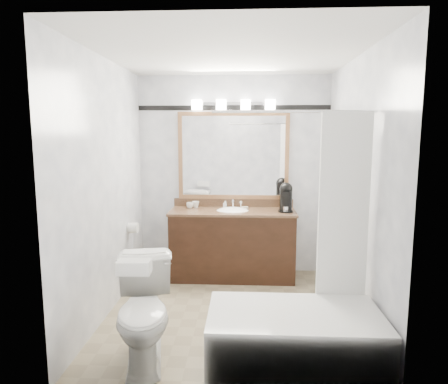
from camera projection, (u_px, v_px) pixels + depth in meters
The scene contains 14 objects.
room at pixel (229, 189), 3.82m from camera, with size 2.42×2.62×2.52m.
vanity at pixel (232, 243), 4.94m from camera, with size 1.53×0.58×0.97m.
mirror at pixel (233, 156), 5.05m from camera, with size 1.40×0.04×1.10m.
vanity_light_bar at pixel (233, 105), 4.90m from camera, with size 1.02×0.14×0.12m.
accent_stripe at pixel (234, 108), 4.97m from camera, with size 2.40×0.01×0.06m, color black.
bathtub at pixel (297, 332), 3.04m from camera, with size 1.30×0.75×1.96m.
tp_roll at pixel (133, 228), 4.61m from camera, with size 0.12×0.12×0.11m, color white.
toilet at pixel (144, 312), 3.10m from camera, with size 0.45×0.78×0.80m, color white.
tissue_box at pixel (134, 267), 2.80m from camera, with size 0.23×0.13×0.10m, color white.
coffee_maker at pixel (286, 196), 4.80m from camera, with size 0.18×0.23×0.35m.
cup_left at pixel (190, 205), 5.02m from camera, with size 0.09×0.09×0.07m, color white.
cup_right at pixel (196, 205), 5.04m from camera, with size 0.09×0.09×0.08m, color white.
soap_bottle_a at pixel (225, 205), 5.01m from camera, with size 0.04×0.04×0.09m, color white.
soap_bar at pixel (245, 208), 4.99m from camera, with size 0.08×0.05×0.03m, color beige.
Camera 1 is at (0.15, -3.78, 1.77)m, focal length 32.00 mm.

